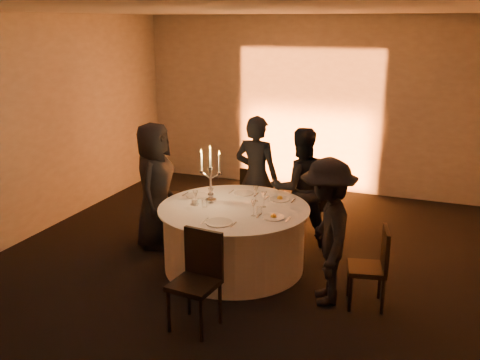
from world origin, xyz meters
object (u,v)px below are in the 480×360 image
(chair_left, at_px, (157,192))
(guest_back_right, at_px, (300,188))
(guest_left, at_px, (155,185))
(chair_back_left, at_px, (255,194))
(guest_back_left, at_px, (256,177))
(chair_front, at_px, (198,274))
(banquet_table, at_px, (234,237))
(chair_right, at_px, (374,263))
(chair_back_right, at_px, (312,201))
(coffee_cup, at_px, (195,202))
(guest_right, at_px, (327,232))
(candelabra, at_px, (211,182))

(chair_left, relative_size, guest_back_right, 0.65)
(chair_left, height_order, guest_left, guest_left)
(chair_back_left, xyz_separation_m, guest_back_left, (0.14, -0.35, 0.36))
(chair_back_left, relative_size, guest_back_left, 0.51)
(guest_back_right, bearing_deg, chair_front, 49.72)
(banquet_table, distance_m, chair_back_left, 1.43)
(guest_back_right, bearing_deg, chair_right, 101.27)
(chair_front, bearing_deg, guest_back_left, 101.86)
(banquet_table, height_order, guest_back_right, guest_back_right)
(chair_back_right, xyz_separation_m, chair_right, (1.02, -1.48, -0.08))
(banquet_table, distance_m, coffee_cup, 0.64)
(chair_back_right, distance_m, coffee_cup, 1.70)
(chair_left, distance_m, guest_left, 0.53)
(guest_right, bearing_deg, candelabra, -127.23)
(guest_back_left, bearing_deg, guest_back_right, 175.50)
(chair_right, bearing_deg, chair_front, -70.03)
(chair_front, xyz_separation_m, candelabra, (-0.50, 1.43, 0.47))
(chair_left, height_order, guest_back_right, guest_back_right)
(chair_left, bearing_deg, guest_left, 179.96)
(guest_back_left, bearing_deg, chair_right, 146.93)
(coffee_cup, bearing_deg, guest_back_right, 44.96)
(chair_front, relative_size, guest_right, 0.61)
(chair_front, bearing_deg, banquet_table, 102.63)
(chair_left, bearing_deg, guest_right, -140.10)
(banquet_table, distance_m, guest_right, 1.33)
(chair_back_right, xyz_separation_m, guest_back_right, (-0.12, -0.19, 0.23))
(candelabra, bearing_deg, chair_right, -12.51)
(guest_back_right, distance_m, guest_right, 1.50)
(coffee_cup, bearing_deg, chair_right, -6.85)
(chair_back_left, height_order, candelabra, candelabra)
(chair_back_right, bearing_deg, guest_back_right, 30.56)
(chair_right, distance_m, guest_back_left, 2.30)
(chair_left, relative_size, coffee_cup, 9.43)
(candelabra, bearing_deg, chair_back_left, 84.79)
(chair_back_left, height_order, chair_back_right, chair_back_right)
(guest_right, bearing_deg, coffee_cup, -119.74)
(chair_back_right, xyz_separation_m, guest_back_left, (-0.77, -0.09, 0.28))
(chair_back_right, xyz_separation_m, guest_right, (0.53, -1.55, 0.22))
(banquet_table, xyz_separation_m, guest_back_left, (-0.09, 1.06, 0.46))
(chair_left, height_order, chair_back_left, chair_left)
(chair_back_right, height_order, guest_back_right, guest_back_right)
(banquet_table, xyz_separation_m, chair_right, (1.70, -0.34, 0.10))
(banquet_table, height_order, coffee_cup, coffee_cup)
(guest_back_left, bearing_deg, coffee_cup, 76.19)
(chair_left, distance_m, guest_right, 2.86)
(guest_back_right, height_order, candelabra, guest_back_right)
(chair_left, xyz_separation_m, candelabra, (1.09, -0.56, 0.43))
(chair_front, height_order, guest_left, guest_left)
(banquet_table, xyz_separation_m, guest_right, (1.20, -0.41, 0.40))
(chair_right, relative_size, candelabra, 1.25)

